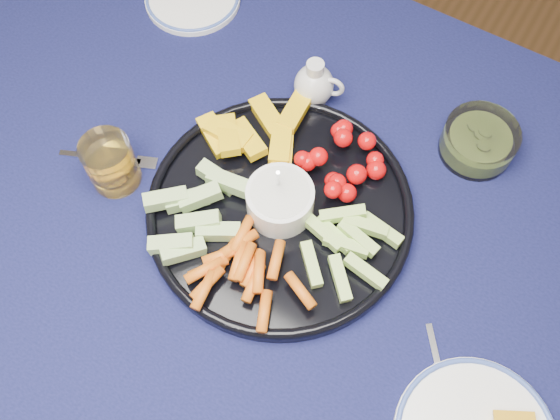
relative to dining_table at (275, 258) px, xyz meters
The scene contains 7 objects.
dining_table is the anchor object (origin of this frame).
crudite_platter 0.12m from the dining_table, 112.39° to the left, with size 0.40×0.40×0.13m.
creamer_pitcher 0.29m from the dining_table, 106.64° to the left, with size 0.08×0.06×0.09m.
pickle_bowl 0.37m from the dining_table, 56.23° to the left, with size 0.12×0.12×0.05m.
juice_tumbler 0.29m from the dining_table, behind, with size 0.08×0.08×0.09m.
fork_left 0.30m from the dining_table, behind, with size 0.15×0.08×0.00m.
fork_right 0.32m from the dining_table, 13.29° to the right, with size 0.10×0.12×0.00m.
Camera 1 is at (0.20, -0.32, 1.59)m, focal length 40.00 mm.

